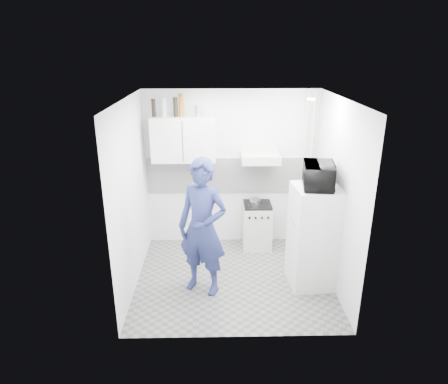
{
  "coord_description": "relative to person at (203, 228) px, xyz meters",
  "views": [
    {
      "loc": [
        -0.25,
        -5.07,
        3.24
      ],
      "look_at": [
        -0.13,
        0.3,
        1.25
      ],
      "focal_mm": 32.0,
      "sensor_mm": 36.0,
      "label": 1
    }
  ],
  "objects": [
    {
      "name": "backsplash",
      "position": [
        0.43,
        1.49,
        0.25
      ],
      "size": [
        2.74,
        0.03,
        0.6
      ],
      "primitive_type": "cube",
      "color": "white",
      "rests_on": "wall_back"
    },
    {
      "name": "bottle_d",
      "position": [
        -0.34,
        1.33,
        1.42
      ],
      "size": [
        0.08,
        0.08,
        0.35
      ],
      "primitive_type": "cylinder",
      "color": "brown",
      "rests_on": "upper_cabinet"
    },
    {
      "name": "wall_left",
      "position": [
        -0.97,
        0.26,
        0.35
      ],
      "size": [
        0.0,
        2.6,
        2.6
      ],
      "primitive_type": "plane",
      "rotation": [
        1.57,
        0.0,
        1.57
      ],
      "color": "white",
      "rests_on": "floor"
    },
    {
      "name": "person",
      "position": [
        0.0,
        0.0,
        0.0
      ],
      "size": [
        0.82,
        0.7,
        1.9
      ],
      "primitive_type": "imported",
      "rotation": [
        0.0,
        0.0,
        -0.43
      ],
      "color": "navy",
      "rests_on": "floor"
    },
    {
      "name": "pipe_a",
      "position": [
        1.73,
        1.43,
        0.35
      ],
      "size": [
        0.05,
        0.05,
        2.6
      ],
      "primitive_type": "cylinder",
      "color": "silver",
      "rests_on": "floor"
    },
    {
      "name": "wall_right",
      "position": [
        1.83,
        0.26,
        0.35
      ],
      "size": [
        0.0,
        2.6,
        2.6
      ],
      "primitive_type": "plane",
      "rotation": [
        1.57,
        0.0,
        -1.57
      ],
      "color": "white",
      "rests_on": "floor"
    },
    {
      "name": "stove_top",
      "position": [
        0.86,
        1.26,
        -0.19
      ],
      "size": [
        0.45,
        0.45,
        0.03
      ],
      "primitive_type": "cube",
      "color": "black",
      "rests_on": "stove"
    },
    {
      "name": "saucepan",
      "position": [
        0.82,
        1.27,
        -0.13
      ],
      "size": [
        0.17,
        0.17,
        0.09
      ],
      "primitive_type": "cylinder",
      "color": "silver",
      "rests_on": "stove_top"
    },
    {
      "name": "microwave",
      "position": [
        1.53,
        0.13,
        0.68
      ],
      "size": [
        0.63,
        0.47,
        0.32
      ],
      "primitive_type": "imported",
      "rotation": [
        0.0,
        0.0,
        1.42
      ],
      "color": "black",
      "rests_on": "fridge"
    },
    {
      "name": "wall_back",
      "position": [
        0.43,
        1.51,
        0.35
      ],
      "size": [
        2.8,
        0.0,
        2.8
      ],
      "primitive_type": "plane",
      "rotation": [
        1.57,
        0.0,
        0.0
      ],
      "color": "white",
      "rests_on": "floor"
    },
    {
      "name": "bottle_b",
      "position": [
        -0.6,
        1.33,
        1.4
      ],
      "size": [
        0.08,
        0.08,
        0.29
      ],
      "primitive_type": "cylinder",
      "color": "#B2B7BC",
      "rests_on": "upper_cabinet"
    },
    {
      "name": "ceiling",
      "position": [
        0.43,
        0.26,
        1.65
      ],
      "size": [
        2.8,
        2.8,
        0.0
      ],
      "primitive_type": "plane",
      "color": "white",
      "rests_on": "wall_back"
    },
    {
      "name": "bottle_c",
      "position": [
        -0.42,
        1.33,
        1.4
      ],
      "size": [
        0.07,
        0.07,
        0.29
      ],
      "primitive_type": "cylinder",
      "color": "black",
      "rests_on": "upper_cabinet"
    },
    {
      "name": "floor",
      "position": [
        0.43,
        0.26,
        -0.95
      ],
      "size": [
        2.8,
        2.8,
        0.0
      ],
      "primitive_type": "plane",
      "color": "slate",
      "rests_on": "ground"
    },
    {
      "name": "stove",
      "position": [
        0.86,
        1.26,
        -0.58
      ],
      "size": [
        0.47,
        0.47,
        0.75
      ],
      "primitive_type": "cube",
      "color": "silver",
      "rests_on": "floor"
    },
    {
      "name": "range_hood",
      "position": [
        0.88,
        1.26,
        0.62
      ],
      "size": [
        0.6,
        0.5,
        0.14
      ],
      "primitive_type": "cube",
      "color": "silver",
      "rests_on": "wall_back"
    },
    {
      "name": "pipe_b",
      "position": [
        1.61,
        1.43,
        0.35
      ],
      "size": [
        0.04,
        0.04,
        2.6
      ],
      "primitive_type": "cylinder",
      "color": "silver",
      "rests_on": "floor"
    },
    {
      "name": "canister_b",
      "position": [
        -0.09,
        1.33,
        1.34
      ],
      "size": [
        0.09,
        0.09,
        0.17
      ],
      "primitive_type": "cylinder",
      "color": "silver",
      "rests_on": "upper_cabinet"
    },
    {
      "name": "bottle_a",
      "position": [
        -0.76,
        1.33,
        1.39
      ],
      "size": [
        0.06,
        0.06,
        0.27
      ],
      "primitive_type": "cylinder",
      "color": "black",
      "rests_on": "upper_cabinet"
    },
    {
      "name": "upper_cabinet",
      "position": [
        -0.32,
        1.33,
        0.9
      ],
      "size": [
        1.0,
        0.35,
        0.7
      ],
      "primitive_type": "cube",
      "color": "white",
      "rests_on": "wall_back"
    },
    {
      "name": "fridge",
      "position": [
        1.53,
        0.13,
        -0.22
      ],
      "size": [
        0.66,
        0.66,
        1.47
      ],
      "primitive_type": "cube",
      "rotation": [
        0.0,
        0.0,
        0.08
      ],
      "color": "white",
      "rests_on": "floor"
    },
    {
      "name": "ceiling_spot_fixture",
      "position": [
        1.43,
        0.46,
        1.62
      ],
      "size": [
        0.1,
        0.1,
        0.02
      ],
      "primitive_type": "cylinder",
      "color": "white",
      "rests_on": "ceiling"
    }
  ]
}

